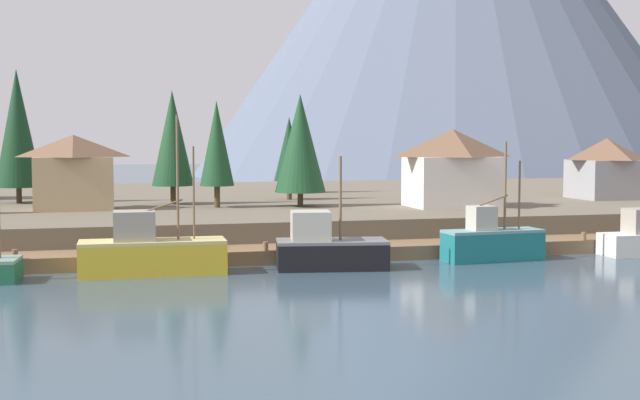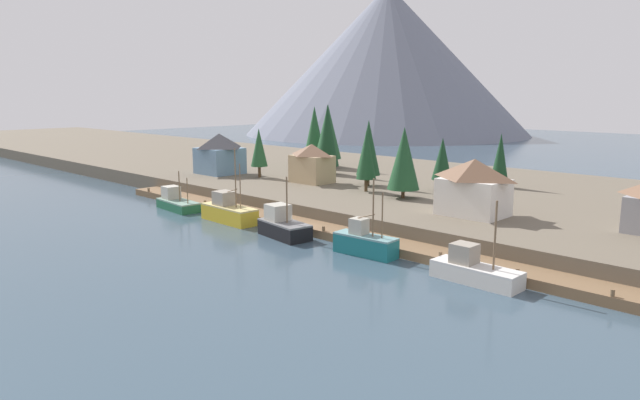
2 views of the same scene
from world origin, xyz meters
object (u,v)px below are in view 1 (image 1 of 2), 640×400
at_px(house_white, 453,167).
at_px(conifer_near_right, 17,128).
at_px(conifer_back_left, 300,143).
at_px(fishing_boat_black, 327,248).
at_px(conifer_near_left, 217,144).
at_px(conifer_mid_right, 172,138).
at_px(fishing_boat_yellow, 150,252).
at_px(conifer_centre, 289,149).
at_px(conifer_back_right, 306,150).
at_px(fishing_boat_teal, 492,242).
at_px(house_grey, 606,168).
at_px(house_tan, 74,172).

xyz_separation_m(house_white, conifer_near_right, (-37.46, 14.02, 3.47)).
bearing_deg(conifer_back_left, fishing_boat_black, -98.02).
relative_size(conifer_near_left, conifer_mid_right, 0.89).
height_order(fishing_boat_yellow, conifer_centre, conifer_centre).
bearing_deg(house_white, conifer_back_right, 109.96).
bearing_deg(house_white, conifer_near_right, 159.48).
bearing_deg(fishing_boat_teal, conifer_back_right, 92.50).
relative_size(fishing_boat_teal, house_white, 1.05).
bearing_deg(house_grey, conifer_back_left, -176.60).
bearing_deg(conifer_back_left, conifer_mid_right, 153.72).
xyz_separation_m(house_white, conifer_near_left, (-20.24, 4.28, 2.07)).
distance_m(fishing_boat_teal, conifer_mid_right, 32.51).
xyz_separation_m(house_grey, conifer_centre, (-30.87, 6.54, 1.85)).
bearing_deg(fishing_boat_black, conifer_mid_right, 116.29).
height_order(house_tan, conifer_mid_right, conifer_mid_right).
distance_m(fishing_boat_yellow, conifer_centre, 32.37).
bearing_deg(house_grey, fishing_boat_yellow, -154.97).
relative_size(fishing_boat_black, conifer_back_left, 0.77).
relative_size(house_tan, conifer_near_left, 0.73).
xyz_separation_m(fishing_boat_teal, conifer_back_right, (-4.31, 37.79, 5.88)).
xyz_separation_m(fishing_boat_black, house_white, (15.77, 16.50, 4.61)).
distance_m(fishing_boat_teal, conifer_near_right, 45.73).
distance_m(conifer_mid_right, conifer_back_right, 20.49).
height_order(fishing_boat_teal, conifer_centre, conifer_centre).
distance_m(fishing_boat_teal, house_grey, 31.20).
relative_size(conifer_back_right, conifer_centre, 1.04).
xyz_separation_m(fishing_boat_black, conifer_near_right, (-21.69, 30.51, 8.08)).
height_order(conifer_near_left, conifer_mid_right, conifer_mid_right).
distance_m(fishing_boat_yellow, conifer_back_left, 25.12).
distance_m(conifer_near_right, conifer_back_right, 30.61).
xyz_separation_m(fishing_boat_yellow, house_white, (27.19, 15.98, 4.56)).
bearing_deg(conifer_mid_right, fishing_boat_yellow, -98.09).
xyz_separation_m(conifer_back_left, conifer_back_right, (4.93, 18.45, -0.88)).
distance_m(fishing_boat_black, conifer_near_right, 38.30).
bearing_deg(conifer_centre, fishing_boat_yellow, -118.32).
bearing_deg(conifer_near_left, fishing_boat_black, -77.86).
bearing_deg(conifer_near_left, fishing_boat_yellow, -108.94).
xyz_separation_m(house_white, conifer_back_left, (-12.94, 3.60, 2.11)).
height_order(fishing_boat_black, conifer_centre, conifer_centre).
relative_size(fishing_boat_black, house_tan, 1.13).
bearing_deg(conifer_back_left, conifer_near_left, 174.65).
xyz_separation_m(fishing_boat_black, fishing_boat_teal, (12.07, 0.75, -0.04)).
bearing_deg(conifer_near_right, conifer_near_left, -29.48).
distance_m(fishing_boat_black, conifer_centre, 29.39).
xyz_separation_m(conifer_near_left, conifer_back_left, (7.30, -0.68, 0.04)).
height_order(house_tan, conifer_near_right, conifer_near_right).
xyz_separation_m(house_tan, house_grey, (51.03, 0.61, -0.15)).
bearing_deg(house_tan, conifer_near_left, -2.83).
xyz_separation_m(house_grey, conifer_near_left, (-39.01, -1.20, 2.48)).
bearing_deg(conifer_mid_right, conifer_near_left, -53.44).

